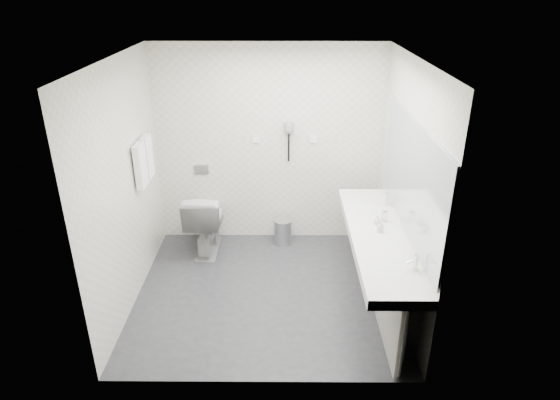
{
  "coord_description": "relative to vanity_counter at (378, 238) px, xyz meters",
  "views": [
    {
      "loc": [
        0.18,
        -4.4,
        3.15
      ],
      "look_at": [
        0.15,
        0.15,
        1.05
      ],
      "focal_mm": 30.95,
      "sensor_mm": 36.0,
      "label": 1
    }
  ],
  "objects": [
    {
      "name": "pedal_bin",
      "position": [
        -0.94,
        1.29,
        -0.64
      ],
      "size": [
        0.29,
        0.29,
        0.32
      ],
      "primitive_type": "cylinder",
      "rotation": [
        0.0,
        0.0,
        0.31
      ],
      "color": "#B2B5BA",
      "rests_on": "floor"
    },
    {
      "name": "vanity_panel",
      "position": [
        0.02,
        0.0,
        -0.42
      ],
      "size": [
        0.03,
        2.15,
        0.75
      ],
      "primitive_type": "cube",
      "color": "gray",
      "rests_on": "floor"
    },
    {
      "name": "dryer_barrel",
      "position": [
        -0.88,
        1.4,
        0.73
      ],
      "size": [
        0.08,
        0.14,
        0.08
      ],
      "primitive_type": "cylinder",
      "rotation": [
        1.57,
        0.0,
        0.0
      ],
      "color": "gray",
      "rests_on": "dryer_cradle"
    },
    {
      "name": "mirror",
      "position": [
        0.26,
        0.0,
        0.65
      ],
      "size": [
        0.02,
        2.2,
        1.05
      ],
      "primitive_type": "cube",
      "color": "#B2BCC6",
      "rests_on": "wall_right"
    },
    {
      "name": "toilet",
      "position": [
        -1.9,
        1.12,
        -0.39
      ],
      "size": [
        0.47,
        0.81,
        0.81
      ],
      "primitive_type": "imported",
      "rotation": [
        0.0,
        0.0,
        3.13
      ],
      "color": "white",
      "rests_on": "floor"
    },
    {
      "name": "basin_far",
      "position": [
        0.0,
        0.65,
        0.04
      ],
      "size": [
        0.4,
        0.31,
        0.05
      ],
      "primitive_type": "ellipsoid",
      "color": "white",
      "rests_on": "vanity_counter"
    },
    {
      "name": "towel_near",
      "position": [
        -2.46,
        0.61,
        0.53
      ],
      "size": [
        0.07,
        0.24,
        0.48
      ],
      "primitive_type": "cube",
      "color": "white",
      "rests_on": "towel_rail"
    },
    {
      "name": "vanity_post_far",
      "position": [
        0.05,
        1.04,
        -0.42
      ],
      "size": [
        0.06,
        0.06,
        0.75
      ],
      "primitive_type": "cylinder",
      "color": "silver",
      "rests_on": "floor"
    },
    {
      "name": "flush_plate",
      "position": [
        -1.98,
        1.49,
        0.15
      ],
      "size": [
        0.18,
        0.02,
        0.12
      ],
      "primitive_type": "cube",
      "color": "#B2B5BA",
      "rests_on": "wall_back"
    },
    {
      "name": "vanity_counter",
      "position": [
        0.0,
        0.0,
        0.0
      ],
      "size": [
        0.55,
        2.2,
        0.1
      ],
      "primitive_type": "cube",
      "color": "white",
      "rests_on": "floor"
    },
    {
      "name": "wall_left",
      "position": [
        -2.52,
        0.2,
        0.45
      ],
      "size": [
        0.0,
        2.6,
        2.6
      ],
      "primitive_type": "plane",
      "rotation": [
        1.57,
        0.0,
        1.57
      ],
      "color": "silver",
      "rests_on": "floor"
    },
    {
      "name": "switch_plate_b",
      "position": [
        -0.57,
        1.49,
        0.55
      ],
      "size": [
        0.09,
        0.02,
        0.09
      ],
      "primitive_type": "cube",
      "color": "white",
      "rests_on": "wall_back"
    },
    {
      "name": "towel_rail",
      "position": [
        -2.47,
        0.75,
        0.75
      ],
      "size": [
        0.02,
        0.62,
        0.02
      ],
      "primitive_type": "cylinder",
      "rotation": [
        1.57,
        0.0,
        0.0
      ],
      "color": "silver",
      "rests_on": "wall_left"
    },
    {
      "name": "towel_far",
      "position": [
        -2.46,
        0.89,
        0.53
      ],
      "size": [
        0.07,
        0.24,
        0.48
      ],
      "primitive_type": "cube",
      "color": "white",
      "rests_on": "towel_rail"
    },
    {
      "name": "switch_plate_a",
      "position": [
        -1.27,
        1.49,
        0.55
      ],
      "size": [
        0.09,
        0.02,
        0.09
      ],
      "primitive_type": "cube",
      "color": "white",
      "rests_on": "wall_back"
    },
    {
      "name": "wall_back",
      "position": [
        -1.12,
        1.5,
        0.45
      ],
      "size": [
        2.8,
        0.0,
        2.8
      ],
      "primitive_type": "plane",
      "rotation": [
        1.57,
        0.0,
        0.0
      ],
      "color": "silver",
      "rests_on": "floor"
    },
    {
      "name": "floor",
      "position": [
        -1.12,
        0.2,
        -0.8
      ],
      "size": [
        2.8,
        2.8,
        0.0
      ],
      "primitive_type": "plane",
      "color": "#2E2E34",
      "rests_on": "ground"
    },
    {
      "name": "wall_right",
      "position": [
        0.27,
        0.2,
        0.45
      ],
      "size": [
        0.0,
        2.6,
        2.6
      ],
      "primitive_type": "plane",
      "rotation": [
        1.57,
        0.0,
        -1.57
      ],
      "color": "silver",
      "rests_on": "floor"
    },
    {
      "name": "faucet_far",
      "position": [
        0.19,
        0.65,
        0.12
      ],
      "size": [
        0.04,
        0.04,
        0.15
      ],
      "primitive_type": "cylinder",
      "color": "silver",
      "rests_on": "vanity_counter"
    },
    {
      "name": "dryer_cradle",
      "position": [
        -0.88,
        1.47,
        0.7
      ],
      "size": [
        0.1,
        0.04,
        0.14
      ],
      "primitive_type": "cube",
      "color": "gray",
      "rests_on": "wall_back"
    },
    {
      "name": "faucet_near",
      "position": [
        0.19,
        -0.65,
        0.12
      ],
      "size": [
        0.04,
        0.04,
        0.15
      ],
      "primitive_type": "cylinder",
      "color": "silver",
      "rests_on": "vanity_counter"
    },
    {
      "name": "bin_lid",
      "position": [
        -0.94,
        1.29,
        -0.47
      ],
      "size": [
        0.23,
        0.23,
        0.02
      ],
      "primitive_type": "cylinder",
      "color": "#B2B5BA",
      "rests_on": "pedal_bin"
    },
    {
      "name": "soap_bottle_b",
      "position": [
        0.02,
        0.2,
        0.1
      ],
      "size": [
        0.1,
        0.1,
        0.09
      ],
      "primitive_type": "imported",
      "rotation": [
        0.0,
        0.0,
        -0.76
      ],
      "color": "beige",
      "rests_on": "vanity_counter"
    },
    {
      "name": "ceiling",
      "position": [
        -1.12,
        0.2,
        1.7
      ],
      "size": [
        2.8,
        2.8,
        0.0
      ],
      "primitive_type": "plane",
      "rotation": [
        3.14,
        0.0,
        0.0
      ],
      "color": "white",
      "rests_on": "wall_back"
    },
    {
      "name": "basin_near",
      "position": [
        0.0,
        -0.65,
        0.04
      ],
      "size": [
        0.4,
        0.31,
        0.05
      ],
      "primitive_type": "ellipsoid",
      "color": "white",
      "rests_on": "vanity_counter"
    },
    {
      "name": "wall_front",
      "position": [
        -1.12,
        -1.1,
        0.45
      ],
      "size": [
        2.8,
        0.0,
        2.8
      ],
      "primitive_type": "plane",
      "rotation": [
        -1.57,
        0.0,
        0.0
      ],
      "color": "silver",
      "rests_on": "floor"
    },
    {
      "name": "dryer_cord",
      "position": [
        -0.88,
        1.46,
        0.45
      ],
      "size": [
        0.02,
        0.02,
        0.35
      ],
      "primitive_type": "cylinder",
      "color": "black",
      "rests_on": "dryer_cradle"
    },
    {
      "name": "glass_left",
      "position": [
        0.11,
        0.27,
        0.1
      ],
      "size": [
        0.07,
        0.07,
        0.11
      ],
      "primitive_type": "cylinder",
      "rotation": [
        0.0,
        0.0,
        0.26
      ],
      "color": "silver",
      "rests_on": "vanity_counter"
    },
    {
      "name": "vanity_post_near",
      "position": [
        0.05,
        -1.04,
        -0.42
      ],
      "size": [
        0.06,
        0.06,
        0.75
      ],
      "primitive_type": "cylinder",
      "color": "silver",
      "rests_on": "floor"
    },
    {
      "name": "soap_bottle_a",
      "position": [
        0.02,
        0.03,
        0.11
      ],
      "size": [
        0.06,
        0.06,
        0.12
      ],
      "primitive_type": "imported",
      "rotation": [
        0.0,
        0.0,
        0.13
      ],
      "color": "beige",
      "rests_on": "vanity_counter"
    }
  ]
}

